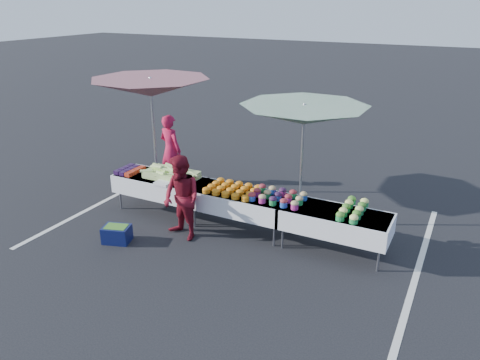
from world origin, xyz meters
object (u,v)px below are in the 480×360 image
at_px(table_left, 160,184).
at_px(umbrella_left, 151,88).
at_px(table_center, 240,201).
at_px(table_right, 335,221).
at_px(vendor, 171,150).
at_px(storage_bin, 117,234).
at_px(umbrella_right, 304,116).
at_px(customer, 182,198).

distance_m(table_left, umbrella_left, 2.04).
bearing_deg(table_center, table_right, 0.00).
height_order(table_left, table_center, same).
xyz_separation_m(table_left, umbrella_left, (-0.70, 0.80, 1.75)).
relative_size(vendor, umbrella_left, 0.49).
bearing_deg(storage_bin, table_center, 21.93).
height_order(table_center, table_right, same).
distance_m(table_right, storage_bin, 3.84).
bearing_deg(table_left, table_right, 0.00).
bearing_deg(vendor, table_right, 173.58).
bearing_deg(umbrella_left, table_right, -10.54).
distance_m(umbrella_right, storage_bin, 3.94).
relative_size(customer, umbrella_left, 0.46).
bearing_deg(umbrella_left, table_left, -48.81).
distance_m(table_right, customer, 2.69).
bearing_deg(table_left, storage_bin, -87.58).
xyz_separation_m(table_center, vendor, (-2.52, 1.40, 0.24)).
xyz_separation_m(vendor, storage_bin, (0.78, -2.83, -0.66)).
height_order(vendor, umbrella_left, umbrella_left).
xyz_separation_m(table_center, storage_bin, (-1.74, -1.43, -0.42)).
relative_size(table_right, storage_bin, 3.38).
relative_size(table_center, storage_bin, 3.38).
bearing_deg(table_right, table_center, 180.00).
relative_size(customer, umbrella_right, 0.52).
xyz_separation_m(table_right, umbrella_right, (-0.89, 0.70, 1.56)).
height_order(table_right, umbrella_right, umbrella_right).
distance_m(table_right, vendor, 4.55).
distance_m(table_center, customer, 1.10).
relative_size(table_right, umbrella_right, 0.62).
bearing_deg(storage_bin, vendor, 87.85).
relative_size(table_center, umbrella_left, 0.56).
bearing_deg(vendor, storage_bin, 116.95).
xyz_separation_m(customer, storage_bin, (-0.96, -0.68, -0.62)).
bearing_deg(table_center, umbrella_left, 162.26).
distance_m(customer, umbrella_left, 2.79).
relative_size(umbrella_left, umbrella_right, 1.11).
relative_size(table_left, umbrella_left, 0.56).
distance_m(vendor, customer, 2.77).
bearing_deg(umbrella_right, umbrella_left, 178.28).
relative_size(table_left, table_center, 1.00).
relative_size(table_center, umbrella_right, 0.62).
bearing_deg(table_center, table_left, 180.00).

